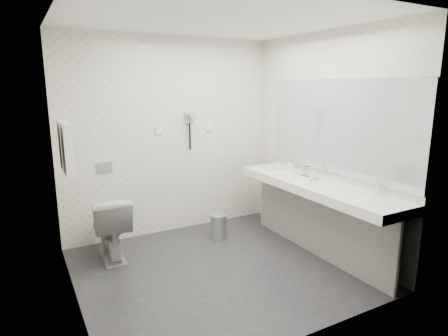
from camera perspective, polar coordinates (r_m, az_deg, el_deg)
floor at (r=4.17m, az=-0.84°, el=-14.86°), size 2.80×2.80×0.00m
ceiling at (r=3.76m, az=-0.97°, el=21.43°), size 2.80×2.80×0.00m
wall_back at (r=4.94m, az=-8.00°, el=4.58°), size 2.80×0.00×2.80m
wall_front at (r=2.71m, az=12.08°, el=-1.90°), size 2.80×0.00×2.80m
wall_left at (r=3.36m, az=-22.50°, el=0.15°), size 0.00×2.60×2.60m
wall_right at (r=4.58m, az=14.79°, el=3.70°), size 0.00×2.60×2.60m
vanity_counter at (r=4.35m, az=13.63°, el=-2.76°), size 0.55×2.20×0.10m
vanity_panel at (r=4.49m, az=13.60°, el=-7.97°), size 0.03×2.15×0.75m
vanity_post_near at (r=3.87m, az=24.54°, el=-12.12°), size 0.06×0.06×0.75m
vanity_post_far at (r=5.27m, az=6.22°, el=-4.63°), size 0.06×0.06×0.75m
mirror at (r=4.41m, az=16.57°, el=5.89°), size 0.02×2.20×1.05m
basin_near at (r=3.90m, az=20.08°, el=-4.36°), size 0.40×0.31×0.05m
basin_far at (r=4.82m, az=8.47°, el=-0.65°), size 0.40×0.31×0.05m
faucet_near at (r=4.02m, az=22.02°, el=-2.68°), size 0.04×0.04×0.15m
faucet_far at (r=4.92m, az=10.31°, el=0.62°), size 0.04×0.04×0.15m
soap_bottle_a at (r=4.34m, az=12.98°, el=-1.35°), size 0.07×0.07×0.10m
soap_bottle_b at (r=4.47m, az=13.59°, el=-1.05°), size 0.11×0.11×0.10m
glass_left at (r=4.59m, az=12.46°, el=-0.48°), size 0.08×0.08×0.12m
glass_right at (r=4.61m, az=11.90°, el=-0.42°), size 0.07×0.07×0.12m
toilet at (r=4.46m, az=-16.71°, el=-8.45°), size 0.45×0.74×0.72m
flush_plate at (r=4.75m, az=-17.45°, el=0.14°), size 0.18×0.02×0.12m
pedal_bin at (r=4.87m, az=-0.87°, el=-8.84°), size 0.26×0.26×0.30m
bin_lid at (r=4.82m, az=-0.88°, el=-7.11°), size 0.21×0.21×0.02m
towel_rail at (r=3.87m, az=-23.09°, el=6.08°), size 0.02×0.62×0.02m
towel_near at (r=3.75m, az=-22.42°, el=2.59°), size 0.07×0.24×0.48m
towel_far at (r=4.03m, az=-22.90°, el=3.15°), size 0.07×0.24×0.48m
dryer_cradle at (r=4.98m, az=-5.25°, el=7.60°), size 0.10×0.04×0.14m
dryer_barrel at (r=4.91m, az=-4.93°, el=7.89°), size 0.08×0.14×0.08m
dryer_cord at (r=4.99m, az=-5.13°, el=4.73°), size 0.02×0.02×0.35m
switch_plate_a at (r=4.87m, az=-9.64°, el=5.59°), size 0.09×0.02×0.09m
switch_plate_b at (r=5.14m, az=-2.22°, el=6.10°), size 0.09×0.02×0.09m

